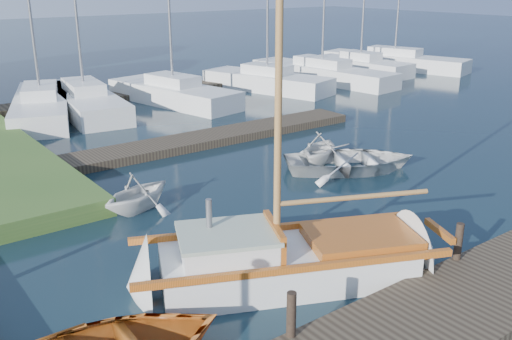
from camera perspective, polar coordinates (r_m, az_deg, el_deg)
ground at (r=14.98m, az=0.00°, el=-4.35°), size 160.00×160.00×0.00m
near_dock at (r=11.22m, az=19.11°, el=-13.10°), size 18.00×2.20×0.30m
far_dock at (r=21.11m, az=-6.18°, el=2.89°), size 14.00×1.60×0.30m
pontoon at (r=33.12m, az=-2.64°, el=8.77°), size 30.00×1.60×0.30m
mooring_post_1 at (r=9.52m, az=3.55°, el=-14.21°), size 0.16×0.16×0.80m
mooring_post_2 at (r=12.56m, az=19.60°, el=-6.75°), size 0.16×0.16×0.80m
sailboat at (r=11.78m, az=3.79°, el=-9.30°), size 7.33×4.68×9.83m
tender_b at (r=15.32m, az=-11.82°, el=-1.88°), size 2.74×2.55×1.17m
tender_c at (r=18.36m, az=9.43°, el=1.23°), size 5.06×4.62×0.86m
tender_d at (r=19.01m, az=6.43°, el=2.48°), size 2.91×2.79×1.18m
marina_boat_0 at (r=27.00m, az=-20.68°, el=6.21°), size 4.72×8.42×11.24m
marina_boat_1 at (r=27.47m, az=-16.77°, el=6.80°), size 3.22×8.35×10.16m
marina_boat_2 at (r=28.29m, az=-8.29°, el=7.75°), size 3.71×7.85×11.14m
marina_boat_4 at (r=31.36m, az=1.12°, el=9.00°), size 4.29×7.65×10.16m
marina_boat_5 at (r=34.37m, az=6.59°, el=9.74°), size 3.35×9.82×11.50m
marina_boat_6 at (r=37.48m, az=10.39°, el=10.29°), size 2.96×6.92×9.07m
marina_boat_7 at (r=40.26m, az=13.67°, el=10.64°), size 4.85×9.94×11.02m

